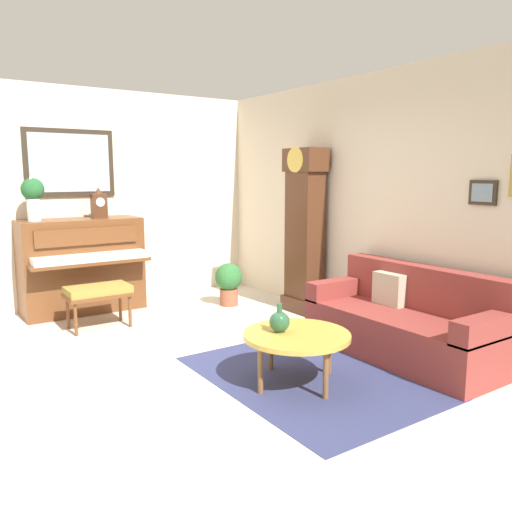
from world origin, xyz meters
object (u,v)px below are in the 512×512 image
object	(u,v)px
couch	(406,323)
mantel_clock	(99,204)
grandfather_clock	(304,235)
green_jug	(279,322)
flower_vase	(33,194)
piano_bench	(98,292)
piano	(82,265)
coffee_table	(297,337)
potted_plant	(229,281)

from	to	relation	value
couch	mantel_clock	bearing A→B (deg)	-151.18
grandfather_clock	green_jug	distance (m)	2.33
flower_vase	couch	bearing A→B (deg)	37.95
piano_bench	couch	size ratio (longest dim) A/B	0.37
grandfather_clock	piano_bench	bearing A→B (deg)	-107.15
piano	flower_vase	xyz separation A→B (m)	(0.00, -0.52, 0.89)
mantel_clock	flower_vase	bearing A→B (deg)	-90.04
couch	coffee_table	bearing A→B (deg)	-92.27
piano	green_jug	xyz separation A→B (m)	(3.18, 0.70, -0.07)
piano	mantel_clock	bearing A→B (deg)	89.63
mantel_clock	potted_plant	xyz separation A→B (m)	(0.77, 1.42, -1.02)
piano_bench	coffee_table	xyz separation A→B (m)	(2.46, 0.86, -0.01)
mantel_clock	potted_plant	world-z (taller)	mantel_clock
piano_bench	couch	xyz separation A→B (m)	(2.52, 2.15, -0.09)
coffee_table	couch	bearing A→B (deg)	87.73
grandfather_clock	mantel_clock	bearing A→B (deg)	-127.10
couch	flower_vase	size ratio (longest dim) A/B	3.28
flower_vase	coffee_table	bearing A→B (deg)	21.85
piano_bench	mantel_clock	world-z (taller)	mantel_clock
couch	grandfather_clock	bearing A→B (deg)	173.25
mantel_clock	piano_bench	bearing A→B (deg)	-20.71
couch	coffee_table	distance (m)	1.29
piano	flower_vase	world-z (taller)	flower_vase
grandfather_clock	mantel_clock	distance (m)	2.59
grandfather_clock	coffee_table	size ratio (longest dim) A/B	2.31
piano	grandfather_clock	world-z (taller)	grandfather_clock
mantel_clock	green_jug	distance (m)	3.32
grandfather_clock	couch	xyz separation A→B (m)	(1.79, -0.21, -0.65)
mantel_clock	green_jug	bearing A→B (deg)	8.10
piano	couch	distance (m)	3.94
couch	potted_plant	bearing A→B (deg)	-170.79
piano_bench	coffee_table	bearing A→B (deg)	19.28
grandfather_clock	flower_vase	world-z (taller)	grandfather_clock
piano	coffee_table	bearing A→B (deg)	13.63
coffee_table	flower_vase	world-z (taller)	flower_vase
couch	green_jug	size ratio (longest dim) A/B	7.92
piano_bench	potted_plant	world-z (taller)	potted_plant
grandfather_clock	coffee_table	xyz separation A→B (m)	(1.74, -1.50, -0.56)
mantel_clock	potted_plant	distance (m)	1.91
couch	mantel_clock	world-z (taller)	mantel_clock
green_jug	couch	bearing A→B (deg)	83.58
mantel_clock	flower_vase	size ratio (longest dim) A/B	0.66
coffee_table	potted_plant	size ratio (longest dim) A/B	1.57
mantel_clock	flower_vase	distance (m)	0.78
grandfather_clock	green_jug	xyz separation A→B (m)	(1.63, -1.60, -0.45)
piano_bench	potted_plant	bearing A→B (deg)	91.67
coffee_table	grandfather_clock	bearing A→B (deg)	139.25
grandfather_clock	flower_vase	xyz separation A→B (m)	(-1.55, -2.81, 0.52)
piano	flower_vase	size ratio (longest dim) A/B	2.48
coffee_table	piano_bench	bearing A→B (deg)	-160.72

